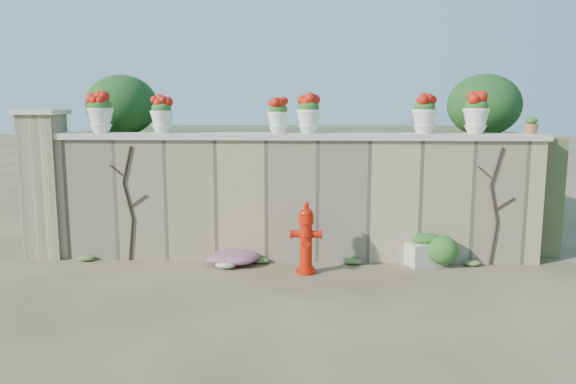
{
  "coord_description": "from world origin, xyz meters",
  "views": [
    {
      "loc": [
        0.34,
        -7.32,
        2.56
      ],
      "look_at": [
        -0.05,
        1.4,
        1.2
      ],
      "focal_mm": 35.0,
      "sensor_mm": 36.0,
      "label": 1
    }
  ],
  "objects_px": {
    "fire_hydrant": "(306,238)",
    "planter_box": "(426,250)",
    "urn_pot_0": "(100,113)",
    "terracotta_pot": "(531,126)"
  },
  "relations": [
    {
      "from": "planter_box",
      "to": "urn_pot_0",
      "type": "distance_m",
      "value": 5.76
    },
    {
      "from": "planter_box",
      "to": "urn_pot_0",
      "type": "relative_size",
      "value": 1.08
    },
    {
      "from": "fire_hydrant",
      "to": "terracotta_pot",
      "type": "bearing_deg",
      "value": 13.53
    },
    {
      "from": "fire_hydrant",
      "to": "terracotta_pot",
      "type": "distance_m",
      "value": 4.01
    },
    {
      "from": "fire_hydrant",
      "to": "terracotta_pot",
      "type": "relative_size",
      "value": 4.24
    },
    {
      "from": "urn_pot_0",
      "to": "terracotta_pot",
      "type": "relative_size",
      "value": 2.53
    },
    {
      "from": "fire_hydrant",
      "to": "terracotta_pot",
      "type": "height_order",
      "value": "terracotta_pot"
    },
    {
      "from": "fire_hydrant",
      "to": "planter_box",
      "type": "height_order",
      "value": "fire_hydrant"
    },
    {
      "from": "planter_box",
      "to": "urn_pot_0",
      "type": "bearing_deg",
      "value": 156.85
    },
    {
      "from": "terracotta_pot",
      "to": "planter_box",
      "type": "bearing_deg",
      "value": -171.27
    }
  ]
}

